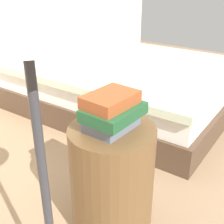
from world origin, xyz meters
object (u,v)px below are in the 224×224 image
at_px(book_rust, 110,100).
at_px(floor_lamp, 25,30).
at_px(book_forest, 113,112).
at_px(side_table, 112,179).
at_px(bed, 121,83).
at_px(book_slate, 111,122).

distance_m(book_rust, floor_lamp, 0.63).
distance_m(book_forest, book_rust, 0.06).
height_order(book_rust, floor_lamp, floor_lamp).
height_order(side_table, book_forest, book_forest).
bearing_deg(bed, book_forest, -148.45).
bearing_deg(book_slate, book_rust, -176.83).
height_order(book_forest, book_rust, book_rust).
bearing_deg(book_slate, side_table, -124.92).
xyz_separation_m(side_table, book_rust, (-0.00, 0.01, 0.43)).
xyz_separation_m(book_forest, floor_lamp, (-0.49, -0.08, 0.44)).
height_order(side_table, floor_lamp, floor_lamp).
relative_size(book_rust, floor_lamp, 0.19).
relative_size(bed, book_rust, 8.45).
relative_size(book_forest, floor_lamp, 0.21).
xyz_separation_m(book_rust, floor_lamp, (-0.49, -0.10, 0.39)).
relative_size(book_slate, book_forest, 0.87).
distance_m(bed, book_rust, 1.62).
distance_m(book_forest, floor_lamp, 0.67).
height_order(bed, floor_lamp, floor_lamp).
bearing_deg(floor_lamp, book_rust, 11.68).
xyz_separation_m(book_forest, book_rust, (-0.00, 0.02, 0.06)).
bearing_deg(bed, book_slate, -148.82).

